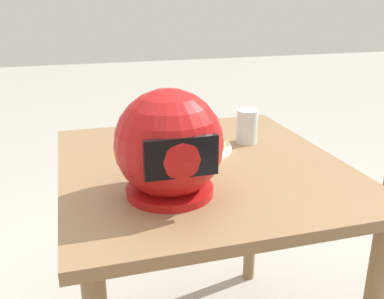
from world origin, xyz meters
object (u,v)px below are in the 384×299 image
pizza (184,142)px  motorcycle_helmet (169,146)px  dining_table (201,195)px  drinking_glass (247,126)px

pizza → motorcycle_helmet: 0.34m
pizza → motorcycle_helmet: motorcycle_helmet is taller
dining_table → drinking_glass: bearing=-145.7°
dining_table → motorcycle_helmet: 0.32m
pizza → motorcycle_helmet: size_ratio=1.03×
pizza → dining_table: bearing=97.9°
pizza → motorcycle_helmet: bearing=68.5°
dining_table → drinking_glass: (-0.20, -0.14, 0.16)m
dining_table → motorcycle_helmet: bearing=52.3°
dining_table → pizza: size_ratio=3.25×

